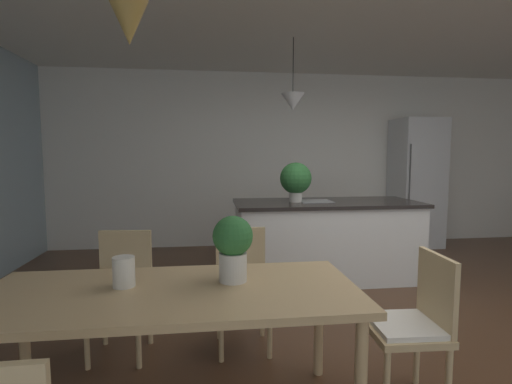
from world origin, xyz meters
name	(u,v)px	position (x,y,z in m)	size (l,w,h in m)	color
ground_plane	(413,335)	(0.00, 0.00, -0.02)	(10.00, 8.40, 0.04)	#4C301E
wall_back_kitchen	(309,160)	(0.00, 3.26, 1.35)	(10.00, 0.12, 2.70)	white
dining_table	(172,302)	(-1.82, -0.81, 0.66)	(1.94, 0.84, 0.73)	tan
chair_kitchen_end	(413,323)	(-0.48, -0.81, 0.47)	(0.42, 0.42, 0.87)	tan
chair_far_left	(121,288)	(-2.25, -0.02, 0.47)	(0.43, 0.43, 0.87)	tan
chair_far_right	(242,283)	(-1.38, -0.02, 0.47)	(0.40, 0.40, 0.87)	tan
kitchen_island	(326,239)	(-0.28, 1.42, 0.46)	(2.09, 0.88, 0.91)	white
refrigerator	(416,183)	(1.63, 2.86, 0.99)	(0.68, 0.67, 1.99)	silver
pendant_over_table	(129,22)	(-2.00, -0.77, 2.08)	(0.19, 0.19, 0.73)	black
pendant_over_island_main	(293,102)	(-0.69, 1.42, 2.01)	(0.26, 0.26, 0.78)	black
potted_plant_on_island	(296,179)	(-0.65, 1.42, 1.16)	(0.35, 0.35, 0.45)	beige
potted_plant_on_table	(233,244)	(-1.50, -0.72, 0.94)	(0.22, 0.22, 0.36)	beige
vase_on_dining_table	(124,272)	(-2.08, -0.73, 0.81)	(0.11, 0.11, 0.16)	silver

